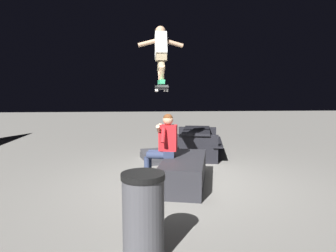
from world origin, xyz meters
The scene contains 8 objects.
ground_plane centered at (0.00, 0.00, 0.00)m, with size 40.00×40.00×0.00m, color gray.
ledge_box_main centered at (-0.16, 0.02, 0.26)m, with size 1.88×0.75×0.51m, color #28282D.
person_sitting_on_ledge centered at (0.03, 0.42, 0.76)m, with size 0.59×0.79×1.35m.
skateboard centered at (0.15, 0.43, 1.84)m, with size 1.02×0.22×0.13m.
skater_airborne centered at (0.21, 0.43, 2.53)m, with size 0.62×0.89×1.12m.
kicker_ramp centered at (1.90, 0.34, 0.05)m, with size 1.19×1.09×0.32m.
picnic_table_back centered at (2.26, -0.65, 0.50)m, with size 1.93×1.65×0.75m.
trash_bin centered at (-2.67, 0.79, 0.47)m, with size 0.47×0.47×0.94m.
Camera 1 is at (-5.75, 0.78, 1.79)m, focal length 32.43 mm.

